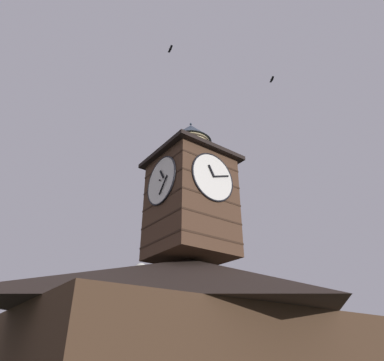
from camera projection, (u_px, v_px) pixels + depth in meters
building_main at (191, 325)px, 16.59m from camera, size 16.33×12.20×6.68m
clock_tower at (191, 195)px, 19.86m from camera, size 4.75×4.75×9.09m
pine_tree_behind at (178, 265)px, 22.55m from camera, size 5.76×5.76×18.04m
moon at (141, 270)px, 58.56m from camera, size 2.40×2.40×2.40m
flying_bird_high at (170, 49)px, 23.94m from camera, size 0.30×0.70×0.12m
flying_bird_low at (272, 80)px, 25.38m from camera, size 0.45×0.62×0.12m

